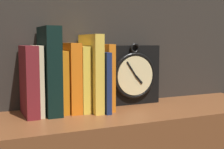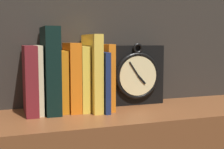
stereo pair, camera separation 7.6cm
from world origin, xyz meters
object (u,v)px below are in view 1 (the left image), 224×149
object	(u,v)px
book_slot0_maroon	(29,81)
book_slot8_orange	(105,76)
clock	(130,75)
book_slot1_cream	(37,80)
book_slot6_yellow	(91,73)
book_slot7_navy	(99,81)
book_slot5_yellow	(80,79)
book_slot4_orange	(71,77)
book_slot3_orange	(60,81)
book_slot2_black	(49,71)

from	to	relation	value
book_slot0_maroon	book_slot8_orange	distance (m)	0.23
clock	book_slot1_cream	size ratio (longest dim) A/B	1.03
book_slot1_cream	book_slot8_orange	size ratio (longest dim) A/B	0.98
book_slot6_yellow	book_slot7_navy	size ratio (longest dim) A/B	1.29
book_slot1_cream	book_slot5_yellow	distance (m)	0.13
book_slot7_navy	book_slot8_orange	distance (m)	0.03
book_slot4_orange	book_slot7_navy	world-z (taller)	book_slot4_orange
book_slot4_orange	book_slot1_cream	bearing A→B (deg)	179.57
book_slot6_yellow	book_slot8_orange	bearing A→B (deg)	8.90
book_slot0_maroon	book_slot3_orange	size ratio (longest dim) A/B	1.08
book_slot2_black	book_slot1_cream	bearing A→B (deg)	169.12
book_slot7_navy	book_slot4_orange	bearing A→B (deg)	168.62
clock	book_slot7_navy	size ratio (longest dim) A/B	1.14
book_slot0_maroon	book_slot4_orange	world-z (taller)	book_slot4_orange
book_slot1_cream	book_slot0_maroon	bearing A→B (deg)	-168.02
clock	book_slot3_orange	xyz separation A→B (m)	(-0.24, -0.02, -0.01)
book_slot0_maroon	book_slot8_orange	world-z (taller)	book_slot8_orange
book_slot6_yellow	clock	bearing A→B (deg)	14.85
book_slot2_black	book_slot4_orange	distance (m)	0.07
book_slot1_cream	book_slot5_yellow	world-z (taller)	book_slot1_cream
book_slot3_orange	book_slot2_black	bearing A→B (deg)	-163.88
book_slot5_yellow	book_slot2_black	bearing A→B (deg)	-177.26
book_slot0_maroon	book_slot2_black	xyz separation A→B (m)	(0.06, -0.00, 0.03)
book_slot1_cream	book_slot6_yellow	size ratio (longest dim) A/B	0.86
book_slot2_black	book_slot6_yellow	size ratio (longest dim) A/B	1.09
book_slot2_black	book_slot6_yellow	world-z (taller)	book_slot2_black
book_slot0_maroon	book_slot8_orange	size ratio (longest dim) A/B	0.98
book_slot3_orange	book_slot5_yellow	world-z (taller)	book_slot5_yellow
book_slot1_cream	book_slot7_navy	world-z (taller)	book_slot1_cream
book_slot2_black	book_slot4_orange	size ratio (longest dim) A/B	1.23
book_slot0_maroon	book_slot7_navy	size ratio (longest dim) A/B	1.11
clock	book_slot8_orange	xyz separation A→B (m)	(-0.11, -0.03, 0.00)
book_slot2_black	book_slot5_yellow	size ratio (longest dim) A/B	1.29
book_slot3_orange	book_slot1_cream	bearing A→B (deg)	-177.11
book_slot0_maroon	book_slot7_navy	bearing A→B (deg)	-3.44
book_slot1_cream	clock	bearing A→B (deg)	5.12
book_slot1_cream	book_slot4_orange	size ratio (longest dim) A/B	0.97
book_slot4_orange	book_slot2_black	bearing A→B (deg)	-174.90
book_slot1_cream	book_slot5_yellow	size ratio (longest dim) A/B	1.02
book_slot0_maroon	book_slot6_yellow	bearing A→B (deg)	-2.59
book_slot3_orange	book_slot7_navy	xyz separation A→B (m)	(0.11, -0.02, -0.00)
book_slot6_yellow	book_slot8_orange	world-z (taller)	book_slot6_yellow
book_slot6_yellow	book_slot5_yellow	bearing A→B (deg)	158.90
clock	book_slot6_yellow	xyz separation A→B (m)	(-0.15, -0.04, 0.02)
book_slot8_orange	book_slot0_maroon	bearing A→B (deg)	179.84
book_slot3_orange	book_slot0_maroon	bearing A→B (deg)	-174.66
clock	book_slot7_navy	xyz separation A→B (m)	(-0.13, -0.05, -0.01)
clock	book_slot6_yellow	world-z (taller)	book_slot6_yellow
book_slot7_navy	book_slot2_black	bearing A→B (deg)	175.68
book_slot5_yellow	book_slot4_orange	bearing A→B (deg)	177.57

